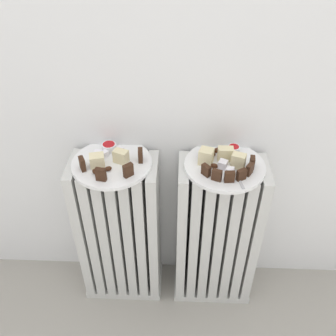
{
  "coord_description": "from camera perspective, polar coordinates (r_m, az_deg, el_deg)",
  "views": [
    {
      "loc": [
        0.04,
        -0.65,
        1.37
      ],
      "look_at": [
        0.0,
        0.28,
        0.62
      ],
      "focal_mm": 40.01,
      "sensor_mm": 36.0,
      "label": 1
    }
  ],
  "objects": [
    {
      "name": "radiator_left",
      "position": [
        1.42,
        -7.31,
        -9.68
      ],
      "size": [
        0.3,
        0.17,
        0.63
      ],
      "color": "silver",
      "rests_on": "ground_plane"
    },
    {
      "name": "radiator_right",
      "position": [
        1.41,
        7.36,
        -10.11
      ],
      "size": [
        0.3,
        0.17,
        0.63
      ],
      "color": "silver",
      "rests_on": "ground_plane"
    },
    {
      "name": "plate_left",
      "position": [
        1.2,
        -8.54,
        0.73
      ],
      "size": [
        0.26,
        0.26,
        0.01
      ],
      "primitive_type": "cylinder",
      "color": "white",
      "rests_on": "radiator_left"
    },
    {
      "name": "plate_right",
      "position": [
        1.19,
        8.62,
        0.31
      ],
      "size": [
        0.26,
        0.26,
        0.01
      ],
      "primitive_type": "cylinder",
      "color": "white",
      "rests_on": "radiator_right"
    },
    {
      "name": "dark_cake_slice_left_0",
      "position": [
        1.17,
        -12.92,
        0.62
      ],
      "size": [
        0.03,
        0.03,
        0.04
      ],
      "primitive_type": "cube",
      "rotation": [
        0.0,
        0.0,
        -1.1
      ],
      "color": "#382114",
      "rests_on": "plate_left"
    },
    {
      "name": "dark_cake_slice_left_1",
      "position": [
        1.12,
        -10.2,
        -0.98
      ],
      "size": [
        0.03,
        0.02,
        0.04
      ],
      "primitive_type": "cube",
      "rotation": [
        0.0,
        0.0,
        -0.18
      ],
      "color": "#382114",
      "rests_on": "plate_left"
    },
    {
      "name": "dark_cake_slice_left_2",
      "position": [
        1.12,
        -6.08,
        -0.35
      ],
      "size": [
        0.03,
        0.03,
        0.04
      ],
      "primitive_type": "cube",
      "rotation": [
        0.0,
        0.0,
        0.74
      ],
      "color": "#382114",
      "rests_on": "plate_left"
    },
    {
      "name": "dark_cake_slice_left_3",
      "position": [
        1.18,
        -4.23,
        1.94
      ],
      "size": [
        0.02,
        0.03,
        0.04
      ],
      "primitive_type": "cube",
      "rotation": [
        0.0,
        0.0,
        1.67
      ],
      "color": "#382114",
      "rests_on": "plate_left"
    },
    {
      "name": "marble_cake_slice_left_0",
      "position": [
        1.18,
        -7.19,
        1.77
      ],
      "size": [
        0.05,
        0.04,
        0.04
      ],
      "primitive_type": "cube",
      "rotation": [
        0.0,
        0.0,
        -0.38
      ],
      "color": "beige",
      "rests_on": "plate_left"
    },
    {
      "name": "marble_cake_slice_left_1",
      "position": [
        1.18,
        -10.75,
        1.12
      ],
      "size": [
        0.05,
        0.05,
        0.04
      ],
      "primitive_type": "cube",
      "rotation": [
        0.0,
        0.0,
        0.23
      ],
      "color": "beige",
      "rests_on": "plate_left"
    },
    {
      "name": "turkish_delight_left_0",
      "position": [
        1.22,
        -9.6,
        2.17
      ],
      "size": [
        0.03,
        0.03,
        0.02
      ],
      "primitive_type": "cube",
      "rotation": [
        0.0,
        0.0,
        0.96
      ],
      "color": "white",
      "rests_on": "plate_left"
    },
    {
      "name": "turkish_delight_left_1",
      "position": [
        1.21,
        -10.64,
        2.04
      ],
      "size": [
        0.03,
        0.03,
        0.02
      ],
      "primitive_type": "cube",
      "rotation": [
        0.0,
        0.0,
        1.41
      ],
      "color": "white",
      "rests_on": "plate_left"
    },
    {
      "name": "turkish_delight_left_2",
      "position": [
        1.23,
        -7.37,
        2.72
      ],
      "size": [
        0.03,
        0.03,
        0.02
      ],
      "primitive_type": "cube",
      "rotation": [
        0.0,
        0.0,
        0.87
      ],
      "color": "white",
      "rests_on": "plate_left"
    },
    {
      "name": "medjool_date_left_0",
      "position": [
        1.15,
        -10.97,
        -0.55
      ],
      "size": [
        0.03,
        0.03,
        0.02
      ],
      "primitive_type": "ellipsoid",
      "rotation": [
        0.0,
        0.0,
        2.36
      ],
      "color": "#3D1E0F",
      "rests_on": "plate_left"
    },
    {
      "name": "medjool_date_left_1",
      "position": [
        1.16,
        -9.1,
        -0.09
      ],
      "size": [
        0.03,
        0.02,
        0.01
      ],
      "primitive_type": "ellipsoid",
      "rotation": [
        0.0,
        0.0,
        0.5
      ],
      "color": "#3D1E0F",
      "rests_on": "plate_left"
    },
    {
      "name": "jam_bowl_left",
      "position": [
        1.24,
        -8.97,
        3.22
      ],
      "size": [
        0.05,
        0.05,
        0.02
      ],
      "color": "white",
      "rests_on": "plate_left"
    },
    {
      "name": "dark_cake_slice_right_0",
      "position": [
        1.13,
        5.82,
        -0.34
      ],
      "size": [
        0.03,
        0.03,
        0.04
      ],
      "primitive_type": "cube",
      "rotation": [
        0.0,
        0.0,
        -0.85
      ],
      "color": "#382114",
      "rests_on": "plate_right"
    },
    {
      "name": "dark_cake_slice_right_1",
      "position": [
        1.11,
        7.44,
        -1.09
      ],
      "size": [
        0.03,
        0.02,
        0.04
      ],
      "primitive_type": "cube",
      "rotation": [
        0.0,
        0.0,
        -0.39
      ],
      "color": "#382114",
      "rests_on": "plate_right"
    },
    {
      "name": "dark_cake_slice_right_2",
      "position": [
        1.11,
        9.36,
        -1.33
      ],
      "size": [
        0.03,
        0.02,
        0.04
      ],
      "primitive_type": "cube",
      "rotation": [
        0.0,
        0.0,
        0.07
      ],
      "color": "#382114",
      "rests_on": "plate_right"
    },
    {
      "name": "dark_cake_slice_right_3",
      "position": [
        1.13,
        11.12,
        -1.0
      ],
      "size": [
        0.03,
        0.03,
        0.04
      ],
      "primitive_type": "cube",
      "rotation": [
        0.0,
        0.0,
        0.53
      ],
      "color": "#382114",
      "rests_on": "plate_right"
    },
    {
      "name": "dark_cake_slice_right_4",
      "position": [
        1.15,
        12.31,
        -0.21
      ],
      "size": [
        0.03,
        0.03,
        0.04
      ],
      "primitive_type": "cube",
      "rotation": [
        0.0,
        0.0,
        0.99
      ],
      "color": "#382114",
      "rests_on": "plate_right"
    },
    {
      "name": "dark_cake_slice_right_5",
      "position": [
        1.18,
        12.7,
        0.85
      ],
      "size": [
        0.02,
        0.03,
        0.04
      ],
      "primitive_type": "cube",
      "rotation": [
        0.0,
        0.0,
        1.45
      ],
      "color": "#382114",
      "rests_on": "plate_right"
    },
    {
      "name": "marble_cake_slice_right_0",
      "position": [
        1.16,
        10.66,
        1.04
      ],
      "size": [
        0.05,
        0.04,
        0.05
      ],
      "primitive_type": "cube",
      "rotation": [
        0.0,
        0.0,
        -0.37
      ],
      "color": "beige",
      "rests_on": "plate_right"
    },
    {
      "name": "marble_cake_slice_right_1",
      "position": [
        1.19,
        8.74,
        2.13
      ],
      "size": [
        0.05,
        0.03,
        0.05
      ],
      "primitive_type": "cube",
      "rotation": [
        0.0,
        0.0,
        0.0
      ],
      "color": "beige",
      "rests_on": "plate_right"
    },
    {
      "name": "marble_cake_slice_right_2",
      "position": [
        1.17,
        5.82,
        1.76
      ],
      "size": [
        0.05,
        0.05,
        0.05
      ],
      "primitive_type": "cube",
      "rotation": [
        0.0,
        0.0,
        -0.31
      ],
      "color": "beige",
      "rests_on": "plate_right"
    },
    {
      "name": "turkish_delight_right_0",
      "position": [
        1.21,
        10.62,
        1.83
      ],
      "size": [
        0.02,
        0.02,
        0.02
      ],
      "primitive_type": "cube",
      "rotation": [
        0.0,
        0.0,
        1.57
      ],
      "color": "white",
      "rests_on": "plate_right"
    },
    {
      "name": "turkish_delight_right_1",
      "position": [
        1.16,
        8.36,
        0.55
      ],
      "size": [
        0.03,
        0.03,
        0.03
      ],
      "primitive_type": "cube",
      "rotation": [
        0.0,
        0.0,
        1.15
      ],
      "color": "white",
      "rests_on": "plate_right"
    },
    {
      "name": "turkish_delight_right_2",
      "position": [
        1.14,
        9.4,
        -0.49
      ],
      "size": [
        0.03,
        0.03,
        0.02
      ],
      "primitive_type": "cube",
      "rotation": [
        0.0,
        0.0,
        1.24
      ],
      "color": "white",
      "rests_on": "plate_right"
    },
    {
      "name": "medjool_date_right_0",
      "position": [
        1.21,
        6.75,
        2.16
      ],
      "size": [
        0.03,
        0.03,
        0.02
      ],
      "primitive_type": "ellipsoid",
      "rotation": [
        0.0,
        0.0,
        2.27
      ],
      "color": "#3D1E0F",
      "rests_on": "plate_right"
    },
    {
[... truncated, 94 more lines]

